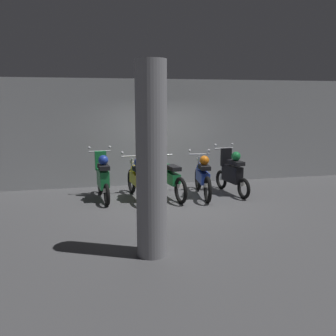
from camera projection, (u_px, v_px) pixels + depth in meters
ground_plane at (175, 202)px, 9.04m from camera, size 80.00×80.00×0.00m
back_wall at (157, 132)px, 10.86m from camera, size 16.00×0.30×3.04m
motorbike_slot_0 at (103, 177)px, 9.18m from camera, size 0.59×1.68×1.29m
motorbike_slot_1 at (137, 178)px, 9.20m from camera, size 0.59×1.95×1.15m
motorbike_slot_2 at (170, 178)px, 9.42m from camera, size 0.57×1.94×1.03m
motorbike_slot_3 at (203, 176)px, 9.52m from camera, size 0.59×1.95×1.15m
motorbike_slot_4 at (232, 172)px, 9.78m from camera, size 0.58×1.68×1.29m
support_pillar at (151, 161)px, 5.69m from camera, size 0.48×0.48×3.04m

